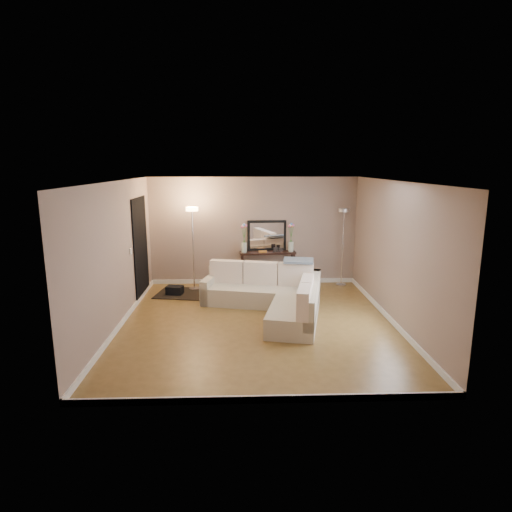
{
  "coord_description": "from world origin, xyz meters",
  "views": [
    {
      "loc": [
        -0.29,
        -7.51,
        2.88
      ],
      "look_at": [
        0.0,
        0.8,
        1.1
      ],
      "focal_mm": 30.0,
      "sensor_mm": 36.0,
      "label": 1
    }
  ],
  "objects_px": {
    "floor_lamp_unlit": "(343,232)",
    "sectional_sofa": "(274,295)",
    "console_table": "(264,266)",
    "floor_lamp_lit": "(193,232)"
  },
  "relations": [
    {
      "from": "floor_lamp_unlit",
      "to": "console_table",
      "type": "bearing_deg",
      "value": 176.74
    },
    {
      "from": "floor_lamp_unlit",
      "to": "sectional_sofa",
      "type": "bearing_deg",
      "value": -135.31
    },
    {
      "from": "floor_lamp_lit",
      "to": "floor_lamp_unlit",
      "type": "distance_m",
      "value": 3.54
    },
    {
      "from": "floor_lamp_unlit",
      "to": "floor_lamp_lit",
      "type": "bearing_deg",
      "value": -176.41
    },
    {
      "from": "console_table",
      "to": "floor_lamp_unlit",
      "type": "xyz_separation_m",
      "value": [
        1.87,
        -0.11,
        0.86
      ]
    },
    {
      "from": "console_table",
      "to": "floor_lamp_lit",
      "type": "bearing_deg",
      "value": -168.83
    },
    {
      "from": "console_table",
      "to": "floor_lamp_unlit",
      "type": "relative_size",
      "value": 0.72
    },
    {
      "from": "console_table",
      "to": "floor_lamp_lit",
      "type": "relative_size",
      "value": 0.7
    },
    {
      "from": "floor_lamp_lit",
      "to": "floor_lamp_unlit",
      "type": "height_order",
      "value": "floor_lamp_lit"
    },
    {
      "from": "sectional_sofa",
      "to": "floor_lamp_unlit",
      "type": "bearing_deg",
      "value": 44.69
    }
  ]
}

